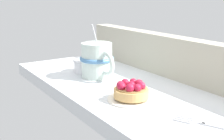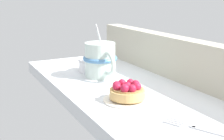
% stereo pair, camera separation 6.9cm
% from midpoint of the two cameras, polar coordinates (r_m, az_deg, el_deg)
% --- Properties ---
extents(ground_plane, '(0.85, 0.35, 0.03)m').
position_cam_midpoint_polar(ground_plane, '(0.76, 2.26, -4.78)').
color(ground_plane, silver).
extents(window_rail_back, '(0.83, 0.05, 0.12)m').
position_cam_midpoint_polar(window_rail_back, '(0.83, 10.75, 2.06)').
color(window_rail_back, '#B2AD99').
rests_on(window_rail_back, ground_plane).
extents(dessert_plate, '(0.11, 0.11, 0.01)m').
position_cam_midpoint_polar(dessert_plate, '(0.67, 0.72, -5.51)').
color(dessert_plate, silver).
rests_on(dessert_plate, ground_plane).
extents(raspberry_tart, '(0.08, 0.08, 0.04)m').
position_cam_midpoint_polar(raspberry_tart, '(0.66, 0.70, -3.91)').
color(raspberry_tart, tan).
rests_on(raspberry_tart, dessert_plate).
extents(coffee_mug, '(0.13, 0.10, 0.15)m').
position_cam_midpoint_polar(coffee_mug, '(0.84, -5.13, 1.86)').
color(coffee_mug, silver).
rests_on(coffee_mug, ground_plane).
extents(dessert_fork, '(0.15, 0.08, 0.01)m').
position_cam_midpoint_polar(dessert_fork, '(0.57, 15.51, -10.14)').
color(dessert_fork, silver).
rests_on(dessert_fork, ground_plane).
extents(sugar_bowl, '(0.07, 0.07, 0.04)m').
position_cam_midpoint_polar(sugar_bowl, '(0.91, -7.20, 0.86)').
color(sugar_bowl, white).
rests_on(sugar_bowl, ground_plane).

